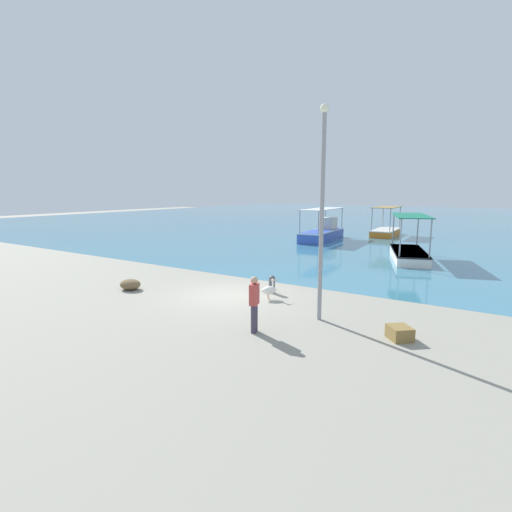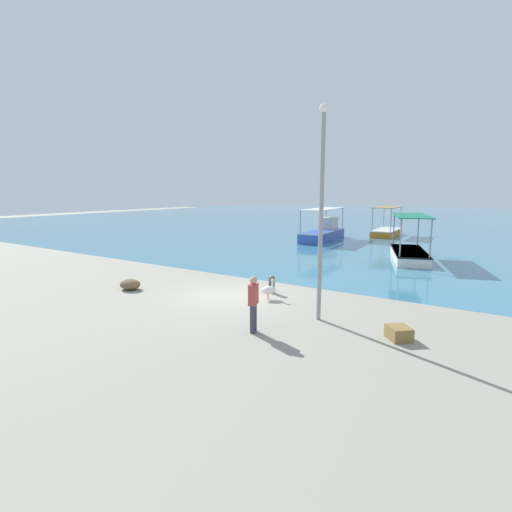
{
  "view_description": "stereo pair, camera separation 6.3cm",
  "coord_description": "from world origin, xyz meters",
  "px_view_note": "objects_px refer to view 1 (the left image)",
  "views": [
    {
      "loc": [
        9.35,
        -12.35,
        4.19
      ],
      "look_at": [
        -1.39,
        3.99,
        0.93
      ],
      "focal_mm": 28.0,
      "sensor_mm": 36.0,
      "label": 1
    },
    {
      "loc": [
        9.41,
        -12.32,
        4.19
      ],
      "look_at": [
        -1.39,
        3.99,
        0.93
      ],
      "focal_mm": 28.0,
      "sensor_mm": 36.0,
      "label": 2
    }
  ],
  "objects_px": {
    "fishing_boat_far_left": "(386,230)",
    "mooring_bollard": "(272,283)",
    "pelican": "(269,290)",
    "glass_bottle": "(272,286)",
    "fishing_boat_near_right": "(409,252)",
    "fishing_boat_outer": "(323,232)",
    "cargo_crate": "(400,333)",
    "lamp_post": "(322,204)",
    "fisherman_standing": "(254,303)",
    "net_pile": "(130,284)"
  },
  "relations": [
    {
      "from": "fishing_boat_near_right",
      "to": "lamp_post",
      "type": "height_order",
      "value": "lamp_post"
    },
    {
      "from": "pelican",
      "to": "glass_bottle",
      "type": "distance_m",
      "value": 1.69
    },
    {
      "from": "lamp_post",
      "to": "cargo_crate",
      "type": "xyz_separation_m",
      "value": [
        2.64,
        -0.38,
        -3.54
      ]
    },
    {
      "from": "fishing_boat_outer",
      "to": "glass_bottle",
      "type": "xyz_separation_m",
      "value": [
        5.11,
        -16.72,
        -0.57
      ]
    },
    {
      "from": "fishing_boat_outer",
      "to": "net_pile",
      "type": "xyz_separation_m",
      "value": [
        0.14,
        -20.14,
        -0.46
      ]
    },
    {
      "from": "lamp_post",
      "to": "glass_bottle",
      "type": "xyz_separation_m",
      "value": [
        -3.37,
        2.65,
        -3.63
      ]
    },
    {
      "from": "fishing_boat_outer",
      "to": "fishing_boat_near_right",
      "type": "height_order",
      "value": "fishing_boat_near_right"
    },
    {
      "from": "fishing_boat_far_left",
      "to": "lamp_post",
      "type": "height_order",
      "value": "lamp_post"
    },
    {
      "from": "mooring_bollard",
      "to": "cargo_crate",
      "type": "relative_size",
      "value": 1.13
    },
    {
      "from": "fishing_boat_near_right",
      "to": "fisherman_standing",
      "type": "relative_size",
      "value": 3.5
    },
    {
      "from": "pelican",
      "to": "fishing_boat_near_right",
      "type": "bearing_deg",
      "value": 78.73
    },
    {
      "from": "net_pile",
      "to": "fishing_boat_near_right",
      "type": "bearing_deg",
      "value": 60.01
    },
    {
      "from": "fishing_boat_near_right",
      "to": "glass_bottle",
      "type": "xyz_separation_m",
      "value": [
        -3.17,
        -10.69,
        -0.39
      ]
    },
    {
      "from": "net_pile",
      "to": "pelican",
      "type": "bearing_deg",
      "value": 18.68
    },
    {
      "from": "glass_bottle",
      "to": "lamp_post",
      "type": "bearing_deg",
      "value": -38.17
    },
    {
      "from": "fishing_boat_outer",
      "to": "fishing_boat_near_right",
      "type": "distance_m",
      "value": 10.25
    },
    {
      "from": "fishing_boat_far_left",
      "to": "lamp_post",
      "type": "relative_size",
      "value": 0.73
    },
    {
      "from": "fishing_boat_outer",
      "to": "cargo_crate",
      "type": "relative_size",
      "value": 10.28
    },
    {
      "from": "fishing_boat_far_left",
      "to": "glass_bottle",
      "type": "height_order",
      "value": "fishing_boat_far_left"
    },
    {
      "from": "cargo_crate",
      "to": "glass_bottle",
      "type": "bearing_deg",
      "value": 153.24
    },
    {
      "from": "lamp_post",
      "to": "mooring_bollard",
      "type": "relative_size",
      "value": 9.09
    },
    {
      "from": "lamp_post",
      "to": "net_pile",
      "type": "relative_size",
      "value": 7.31
    },
    {
      "from": "mooring_bollard",
      "to": "fishing_boat_near_right",
      "type": "bearing_deg",
      "value": 75.89
    },
    {
      "from": "fishing_boat_far_left",
      "to": "fishing_boat_outer",
      "type": "distance_m",
      "value": 6.98
    },
    {
      "from": "fishing_boat_far_left",
      "to": "fishing_boat_outer",
      "type": "bearing_deg",
      "value": -120.96
    },
    {
      "from": "lamp_post",
      "to": "cargo_crate",
      "type": "distance_m",
      "value": 4.44
    },
    {
      "from": "cargo_crate",
      "to": "mooring_bollard",
      "type": "bearing_deg",
      "value": 156.8
    },
    {
      "from": "fishing_boat_far_left",
      "to": "lamp_post",
      "type": "bearing_deg",
      "value": -79.08
    },
    {
      "from": "pelican",
      "to": "fisherman_standing",
      "type": "relative_size",
      "value": 0.47
    },
    {
      "from": "fishing_boat_near_right",
      "to": "mooring_bollard",
      "type": "relative_size",
      "value": 7.99
    },
    {
      "from": "fishing_boat_far_left",
      "to": "mooring_bollard",
      "type": "xyz_separation_m",
      "value": [
        1.86,
        -23.31,
        -0.11
      ]
    },
    {
      "from": "fisherman_standing",
      "to": "cargo_crate",
      "type": "relative_size",
      "value": 2.59
    },
    {
      "from": "mooring_bollard",
      "to": "glass_bottle",
      "type": "xyz_separation_m",
      "value": [
        -0.34,
        0.6,
        -0.29
      ]
    },
    {
      "from": "pelican",
      "to": "cargo_crate",
      "type": "relative_size",
      "value": 1.22
    },
    {
      "from": "fisherman_standing",
      "to": "net_pile",
      "type": "height_order",
      "value": "fisherman_standing"
    },
    {
      "from": "pelican",
      "to": "lamp_post",
      "type": "height_order",
      "value": "lamp_post"
    },
    {
      "from": "pelican",
      "to": "fisherman_standing",
      "type": "height_order",
      "value": "fisherman_standing"
    },
    {
      "from": "fishing_boat_near_right",
      "to": "fisherman_standing",
      "type": "bearing_deg",
      "value": -93.41
    },
    {
      "from": "fishing_boat_far_left",
      "to": "pelican",
      "type": "height_order",
      "value": "fishing_boat_far_left"
    },
    {
      "from": "fisherman_standing",
      "to": "glass_bottle",
      "type": "xyz_separation_m",
      "value": [
        -2.25,
        4.79,
        -0.8
      ]
    },
    {
      "from": "net_pile",
      "to": "glass_bottle",
      "type": "xyz_separation_m",
      "value": [
        4.97,
        3.42,
        -0.12
      ]
    },
    {
      "from": "fishing_boat_near_right",
      "to": "pelican",
      "type": "distance_m",
      "value": 12.41
    },
    {
      "from": "net_pile",
      "to": "mooring_bollard",
      "type": "bearing_deg",
      "value": 28.0
    },
    {
      "from": "lamp_post",
      "to": "mooring_bollard",
      "type": "distance_m",
      "value": 4.96
    },
    {
      "from": "fishing_boat_near_right",
      "to": "lamp_post",
      "type": "distance_m",
      "value": 13.72
    },
    {
      "from": "fishing_boat_far_left",
      "to": "cargo_crate",
      "type": "relative_size",
      "value": 7.55
    },
    {
      "from": "net_pile",
      "to": "glass_bottle",
      "type": "relative_size",
      "value": 3.41
    },
    {
      "from": "fishing_boat_far_left",
      "to": "pelican",
      "type": "relative_size",
      "value": 6.17
    },
    {
      "from": "net_pile",
      "to": "cargo_crate",
      "type": "relative_size",
      "value": 1.41
    },
    {
      "from": "pelican",
      "to": "lamp_post",
      "type": "bearing_deg",
      "value": -23.9
    }
  ]
}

